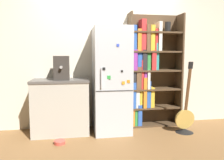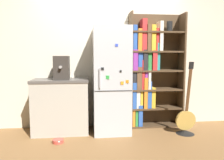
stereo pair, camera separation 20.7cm
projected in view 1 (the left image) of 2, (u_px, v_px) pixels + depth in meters
ground_plane at (112, 133)px, 3.63m from camera, size 16.00×16.00×0.00m
wall_back at (108, 55)px, 3.96m from camera, size 8.00×0.05×2.60m
refrigerator at (111, 80)px, 3.66m from camera, size 0.60×0.68×1.74m
bookshelf at (147, 71)px, 3.96m from camera, size 0.97×0.31×2.03m
kitchen_counter at (61, 106)px, 3.61m from camera, size 0.91×0.58×0.90m
espresso_machine at (62, 68)px, 3.49m from camera, size 0.24×0.37×0.38m
guitar at (185, 122)px, 3.64m from camera, size 0.33×0.30×1.19m
pet_bowl at (60, 142)px, 3.17m from camera, size 0.17×0.17×0.05m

